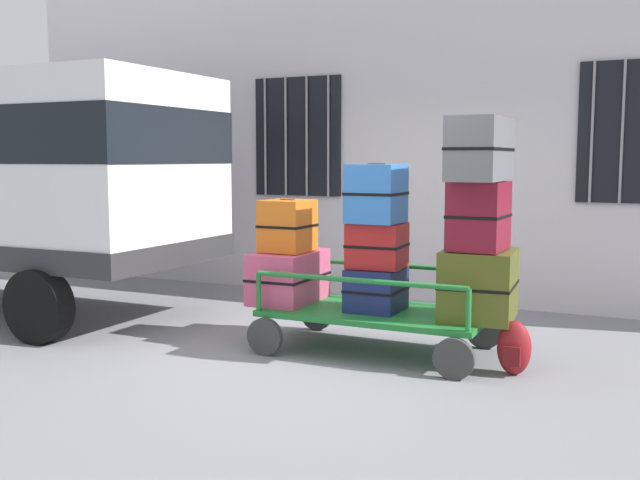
# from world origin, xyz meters

# --- Properties ---
(ground_plane) EXTENTS (40.00, 40.00, 0.00)m
(ground_plane) POSITION_xyz_m (0.00, 0.00, 0.00)
(ground_plane) COLOR gray
(building_wall) EXTENTS (12.00, 0.38, 5.00)m
(building_wall) POSITION_xyz_m (0.00, 2.66, 2.50)
(building_wall) COLOR silver
(building_wall) RESTS_ON ground
(luggage_cart) EXTENTS (2.02, 1.12, 0.38)m
(luggage_cart) POSITION_xyz_m (0.21, 0.08, 0.32)
(luggage_cart) COLOR #1E722D
(luggage_cart) RESTS_ON ground
(cart_railing) EXTENTS (1.92, 0.98, 0.36)m
(cart_railing) POSITION_xyz_m (0.21, 0.08, 0.67)
(cart_railing) COLOR #1E722D
(cart_railing) RESTS_ON luggage_cart
(suitcase_left_bottom) EXTENTS (0.52, 0.82, 0.48)m
(suitcase_left_bottom) POSITION_xyz_m (-0.69, 0.11, 0.62)
(suitcase_left_bottom) COLOR #CC4C72
(suitcase_left_bottom) RESTS_ON luggage_cart
(suitcase_left_middle) EXTENTS (0.43, 0.47, 0.49)m
(suitcase_left_middle) POSITION_xyz_m (-0.69, 0.09, 1.10)
(suitcase_left_middle) COLOR orange
(suitcase_left_middle) RESTS_ON suitcase_left_bottom
(suitcase_midleft_bottom) EXTENTS (0.46, 0.50, 0.38)m
(suitcase_midleft_bottom) POSITION_xyz_m (0.21, 0.06, 0.57)
(suitcase_midleft_bottom) COLOR navy
(suitcase_midleft_bottom) RESTS_ON luggage_cart
(suitcase_midleft_middle) EXTENTS (0.50, 0.45, 0.40)m
(suitcase_midleft_middle) POSITION_xyz_m (0.21, 0.08, 0.96)
(suitcase_midleft_middle) COLOR #B21E1E
(suitcase_midleft_middle) RESTS_ON suitcase_midleft_bottom
(suitcase_midleft_top) EXTENTS (0.46, 0.46, 0.52)m
(suitcase_midleft_top) POSITION_xyz_m (0.21, 0.04, 1.42)
(suitcase_midleft_top) COLOR #3372C6
(suitcase_midleft_top) RESTS_ON suitcase_midleft_middle
(suitcase_center_bottom) EXTENTS (0.64, 0.72, 0.59)m
(suitcase_center_bottom) POSITION_xyz_m (1.11, 0.11, 0.67)
(suitcase_center_bottom) COLOR #4C5119
(suitcase_center_bottom) RESTS_ON luggage_cart
(suitcase_center_middle) EXTENTS (0.45, 0.54, 0.57)m
(suitcase_center_middle) POSITION_xyz_m (1.11, 0.05, 1.25)
(suitcase_center_middle) COLOR maroon
(suitcase_center_middle) RESTS_ON suitcase_center_bottom
(suitcase_center_top) EXTENTS (0.41, 0.90, 0.52)m
(suitcase_center_top) POSITION_xyz_m (1.11, 0.05, 1.80)
(suitcase_center_top) COLOR slate
(suitcase_center_top) RESTS_ON suitcase_center_middle
(backpack) EXTENTS (0.27, 0.22, 0.44)m
(backpack) POSITION_xyz_m (1.46, -0.12, 0.22)
(backpack) COLOR maroon
(backpack) RESTS_ON ground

